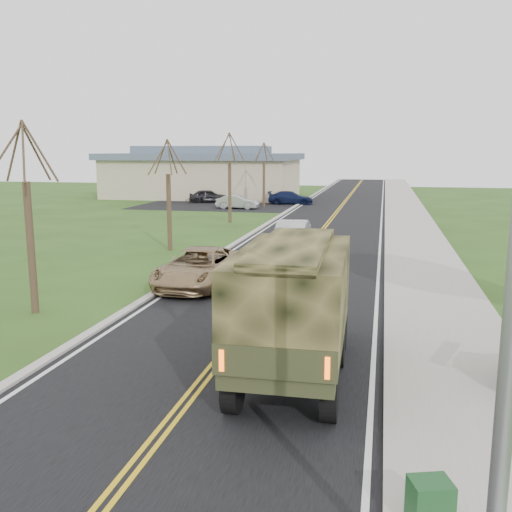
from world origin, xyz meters
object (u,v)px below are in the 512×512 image
(military_truck, at_px, (295,298))
(sedan_silver, at_px, (292,235))
(utility_box_far, at_px, (430,503))
(suv_champagne, at_px, (199,267))

(military_truck, xyz_separation_m, sedan_silver, (-2.81, 17.09, -1.09))
(sedan_silver, bearing_deg, utility_box_far, -77.36)
(suv_champagne, height_order, utility_box_far, suv_champagne)
(military_truck, relative_size, utility_box_far, 9.97)
(military_truck, height_order, sedan_silver, military_truck)
(suv_champagne, xyz_separation_m, utility_box_far, (7.61, -13.08, -0.30))
(suv_champagne, bearing_deg, sedan_silver, 78.18)
(suv_champagne, bearing_deg, utility_box_far, -58.32)
(utility_box_far, bearing_deg, sedan_silver, 85.40)
(military_truck, distance_m, utility_box_far, 5.92)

